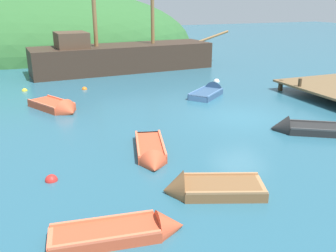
% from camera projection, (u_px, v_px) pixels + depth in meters
% --- Properties ---
extents(ground_plane, '(120.00, 120.00, 0.00)m').
position_uv_depth(ground_plane, '(241.00, 118.00, 17.53)').
color(ground_plane, '#285B70').
extents(shore_hill, '(36.45, 25.38, 13.55)m').
position_uv_depth(shore_hill, '(37.00, 49.00, 41.46)').
color(shore_hill, '#2D602D').
rests_on(shore_hill, ground).
extents(sailing_ship, '(16.73, 4.40, 11.77)m').
position_uv_depth(sailing_ship, '(122.00, 61.00, 28.80)').
color(sailing_ship, '#38281E').
rests_on(sailing_ship, ground).
extents(rowboat_portside, '(2.53, 3.35, 1.18)m').
position_uv_depth(rowboat_portside, '(58.00, 108.00, 18.68)').
color(rowboat_portside, '#C64C2D').
rests_on(rowboat_portside, ground).
extents(rowboat_near_dock, '(1.77, 3.37, 0.95)m').
position_uv_depth(rowboat_near_dock, '(151.00, 154.00, 13.27)').
color(rowboat_near_dock, '#C64C2D').
rests_on(rowboat_near_dock, ground).
extents(rowboat_far, '(3.16, 2.17, 1.17)m').
position_uv_depth(rowboat_far, '(204.00, 190.00, 10.74)').
color(rowboat_far, brown).
rests_on(rowboat_far, ground).
extents(rowboat_center, '(3.30, 1.34, 0.90)m').
position_uv_depth(rowboat_center, '(127.00, 233.00, 8.78)').
color(rowboat_center, '#C64C2D').
rests_on(rowboat_center, ground).
extents(rowboat_outer_left, '(3.74, 2.94, 1.15)m').
position_uv_depth(rowboat_outer_left, '(307.00, 130.00, 15.64)').
color(rowboat_outer_left, black).
rests_on(rowboat_outer_left, ground).
extents(rowboat_outer_right, '(3.03, 2.79, 1.17)m').
position_uv_depth(rowboat_outer_right, '(209.00, 93.00, 21.68)').
color(rowboat_outer_right, '#335175').
rests_on(rowboat_outer_right, ground).
extents(buoy_white, '(0.43, 0.43, 0.43)m').
position_uv_depth(buoy_white, '(216.00, 82.00, 25.11)').
color(buoy_white, white).
rests_on(buoy_white, ground).
extents(buoy_red, '(0.40, 0.40, 0.40)m').
position_uv_depth(buoy_red, '(51.00, 181.00, 11.49)').
color(buoy_red, red).
rests_on(buoy_red, ground).
extents(buoy_yellow, '(0.33, 0.33, 0.33)m').
position_uv_depth(buoy_yellow, '(25.00, 91.00, 22.63)').
color(buoy_yellow, yellow).
rests_on(buoy_yellow, ground).
extents(buoy_orange, '(0.34, 0.34, 0.34)m').
position_uv_depth(buoy_orange, '(84.00, 89.00, 23.02)').
color(buoy_orange, orange).
rests_on(buoy_orange, ground).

